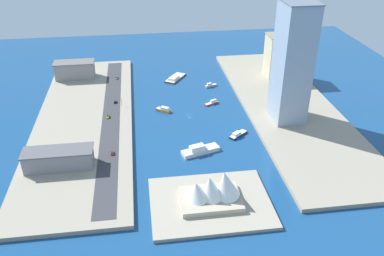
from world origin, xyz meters
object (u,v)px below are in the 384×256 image
(barge_flat_brown, at_px, (175,78))
(carpark_squat_concrete, at_px, (75,70))
(warehouse_low_gray, at_px, (59,159))
(taxi_yellow_cab, at_px, (108,116))
(traffic_light_waterfront, at_px, (121,101))
(sedan_silver, at_px, (117,78))
(pickup_red, at_px, (112,153))
(opera_landmark, at_px, (213,190))
(yacht_sleek_gray, at_px, (211,85))
(patrol_launch_navy, at_px, (238,134))
(tugboat_red, at_px, (212,103))
(ferry_white_commuter, at_px, (200,150))
(tower_tall_glass, at_px, (292,63))
(suv_black, at_px, (115,102))
(water_taxi_orange, at_px, (163,110))
(office_block_beige, at_px, (280,55))

(barge_flat_brown, distance_m, carpark_squat_concrete, 91.00)
(warehouse_low_gray, bearing_deg, barge_flat_brown, -122.25)
(taxi_yellow_cab, height_order, traffic_light_waterfront, traffic_light_waterfront)
(sedan_silver, bearing_deg, warehouse_low_gray, 77.10)
(pickup_red, height_order, opera_landmark, opera_landmark)
(yacht_sleek_gray, height_order, taxi_yellow_cab, taxi_yellow_cab)
(pickup_red, bearing_deg, patrol_launch_navy, -169.76)
(tugboat_red, distance_m, ferry_white_commuter, 72.81)
(carpark_squat_concrete, bearing_deg, tower_tall_glass, 148.44)
(ferry_white_commuter, bearing_deg, suv_black, -53.76)
(yacht_sleek_gray, xyz_separation_m, patrol_launch_navy, (-3.68, 86.85, 0.01))
(warehouse_low_gray, xyz_separation_m, taxi_yellow_cab, (-26.42, -60.76, -5.00))
(taxi_yellow_cab, distance_m, sedan_silver, 75.30)
(patrol_launch_navy, distance_m, sedan_silver, 140.34)
(patrol_launch_navy, distance_m, warehouse_low_gray, 120.65)
(yacht_sleek_gray, distance_m, traffic_light_waterfront, 84.69)
(tower_tall_glass, xyz_separation_m, suv_black, (127.04, -42.92, -41.88))
(ferry_white_commuter, bearing_deg, warehouse_low_gray, 5.25)
(tower_tall_glass, bearing_deg, traffic_light_waterfront, -16.61)
(suv_black, bearing_deg, opera_landmark, 113.23)
(pickup_red, bearing_deg, opera_landmark, 136.00)
(carpark_squat_concrete, bearing_deg, suv_black, 122.58)
(pickup_red, relative_size, taxi_yellow_cab, 0.98)
(water_taxi_orange, bearing_deg, carpark_squat_concrete, -44.46)
(warehouse_low_gray, xyz_separation_m, sedan_silver, (-31.13, -135.91, -5.06))
(tugboat_red, distance_m, warehouse_low_gray, 133.91)
(water_taxi_orange, relative_size, suv_black, 2.86)
(warehouse_low_gray, distance_m, pickup_red, 33.05)
(tugboat_red, xyz_separation_m, sedan_silver, (77.53, -58.00, 2.47))
(ferry_white_commuter, xyz_separation_m, traffic_light_waterfront, (51.66, -70.94, 5.05))
(ferry_white_commuter, height_order, pickup_red, ferry_white_commuter)
(barge_flat_brown, xyz_separation_m, suv_black, (53.08, 48.03, 2.46))
(tugboat_red, relative_size, taxi_yellow_cab, 2.80)
(taxi_yellow_cab, bearing_deg, patrol_launch_navy, 158.86)
(traffic_light_waterfront, bearing_deg, barge_flat_brown, -131.28)
(barge_flat_brown, bearing_deg, traffic_light_waterfront, 48.72)
(water_taxi_orange, distance_m, office_block_beige, 124.57)
(tower_tall_glass, relative_size, opera_landmark, 2.59)
(water_taxi_orange, distance_m, warehouse_low_gray, 98.58)
(water_taxi_orange, distance_m, pickup_red, 71.25)
(tugboat_red, height_order, traffic_light_waterfront, traffic_light_waterfront)
(patrol_launch_navy, height_order, opera_landmark, opera_landmark)
(barge_flat_brown, height_order, traffic_light_waterfront, traffic_light_waterfront)
(tugboat_red, xyz_separation_m, opera_landmark, (21.87, 121.80, 8.48))
(tower_tall_glass, bearing_deg, ferry_white_commuter, 26.22)
(ferry_white_commuter, bearing_deg, sedan_silver, -66.00)
(yacht_sleek_gray, bearing_deg, water_taxi_orange, 42.78)
(barge_flat_brown, distance_m, suv_black, 71.63)
(yacht_sleek_gray, bearing_deg, opera_landmark, 80.11)
(carpark_squat_concrete, relative_size, suv_black, 8.32)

